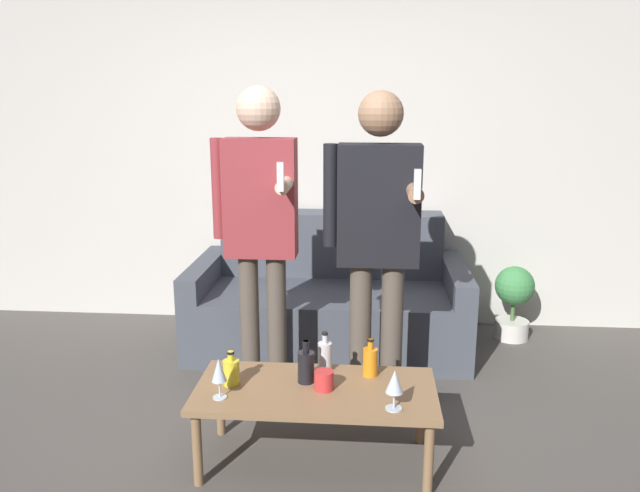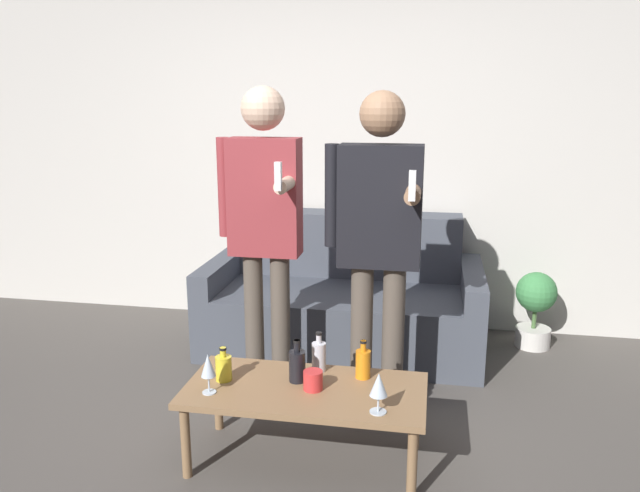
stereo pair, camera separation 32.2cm
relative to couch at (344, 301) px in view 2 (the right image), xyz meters
name	(u,v)px [view 2 (the right image)]	position (x,y,z in m)	size (l,w,h in m)	color
ground_plane	(264,481)	(-0.12, -1.67, -0.31)	(16.00, 16.00, 0.00)	#514C47
wall_back	(339,145)	(-0.12, 0.49, 1.04)	(8.00, 0.06, 2.70)	silver
couch	(344,301)	(0.00, 0.00, 0.00)	(1.86, 0.94, 0.89)	#474C56
coffee_table	(305,395)	(0.03, -1.48, 0.03)	(1.12, 0.54, 0.39)	#8E6B47
bottle_orange	(224,367)	(-0.36, -1.48, 0.14)	(0.08, 0.08, 0.17)	yellow
bottle_green	(319,356)	(0.06, -1.29, 0.15)	(0.07, 0.07, 0.20)	silver
bottle_dark	(297,365)	(-0.02, -1.42, 0.15)	(0.08, 0.08, 0.21)	black
bottle_yellow	(363,363)	(0.29, -1.33, 0.15)	(0.07, 0.07, 0.19)	orange
wine_glass_near	(208,366)	(-0.39, -1.62, 0.20)	(0.07, 0.07, 0.19)	silver
wine_glass_far	(379,386)	(0.39, -1.66, 0.20)	(0.08, 0.08, 0.18)	silver
cup_on_table	(313,380)	(0.07, -1.50, 0.12)	(0.09, 0.09, 0.09)	red
person_standing_left	(264,217)	(-0.32, -0.86, 0.75)	(0.46, 0.44, 1.76)	brown
person_standing_right	(379,230)	(0.31, -0.93, 0.71)	(0.50, 0.44, 1.74)	brown
potted_plant	(535,304)	(1.31, 0.19, -0.01)	(0.28, 0.28, 0.53)	silver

